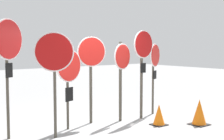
{
  "coord_description": "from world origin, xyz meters",
  "views": [
    {
      "loc": [
        -4.52,
        -6.39,
        2.02
      ],
      "look_at": [
        0.44,
        0.0,
        1.4
      ],
      "focal_mm": 50.0,
      "sensor_mm": 36.0,
      "label": 1
    }
  ],
  "objects_px": {
    "stop_sign_3": "(91,61)",
    "traffic_cone_1": "(199,112)",
    "stop_sign_2": "(69,72)",
    "traffic_cone_0": "(159,115)",
    "stop_sign_5": "(143,56)",
    "stop_sign_4": "(122,67)",
    "stop_sign_1": "(54,60)",
    "stop_sign_0": "(8,50)",
    "stop_sign_6": "(155,63)"
  },
  "relations": [
    {
      "from": "stop_sign_3",
      "to": "traffic_cone_1",
      "type": "height_order",
      "value": "stop_sign_3"
    },
    {
      "from": "stop_sign_2",
      "to": "traffic_cone_0",
      "type": "bearing_deg",
      "value": -42.59
    },
    {
      "from": "stop_sign_3",
      "to": "stop_sign_5",
      "type": "relative_size",
      "value": 0.93
    },
    {
      "from": "stop_sign_4",
      "to": "traffic_cone_1",
      "type": "xyz_separation_m",
      "value": [
        1.33,
        -1.53,
        -1.15
      ]
    },
    {
      "from": "stop_sign_1",
      "to": "stop_sign_4",
      "type": "distance_m",
      "value": 2.19
    },
    {
      "from": "stop_sign_2",
      "to": "stop_sign_0",
      "type": "bearing_deg",
      "value": 160.42
    },
    {
      "from": "stop_sign_0",
      "to": "stop_sign_2",
      "type": "distance_m",
      "value": 1.52
    },
    {
      "from": "stop_sign_0",
      "to": "stop_sign_1",
      "type": "bearing_deg",
      "value": -64.91
    },
    {
      "from": "stop_sign_3",
      "to": "stop_sign_0",
      "type": "bearing_deg",
      "value": -166.38
    },
    {
      "from": "stop_sign_2",
      "to": "stop_sign_1",
      "type": "bearing_deg",
      "value": -159.58
    },
    {
      "from": "stop_sign_1",
      "to": "stop_sign_3",
      "type": "relative_size",
      "value": 1.02
    },
    {
      "from": "stop_sign_2",
      "to": "traffic_cone_0",
      "type": "height_order",
      "value": "stop_sign_2"
    },
    {
      "from": "stop_sign_3",
      "to": "stop_sign_5",
      "type": "height_order",
      "value": "stop_sign_5"
    },
    {
      "from": "stop_sign_0",
      "to": "stop_sign_5",
      "type": "relative_size",
      "value": 1.06
    },
    {
      "from": "stop_sign_2",
      "to": "traffic_cone_1",
      "type": "xyz_separation_m",
      "value": [
        2.87,
        -1.66,
        -1.08
      ]
    },
    {
      "from": "stop_sign_4",
      "to": "stop_sign_5",
      "type": "xyz_separation_m",
      "value": [
        0.66,
        -0.12,
        0.27
      ]
    },
    {
      "from": "stop_sign_4",
      "to": "stop_sign_6",
      "type": "distance_m",
      "value": 1.34
    },
    {
      "from": "stop_sign_6",
      "to": "traffic_cone_1",
      "type": "height_order",
      "value": "stop_sign_6"
    },
    {
      "from": "stop_sign_3",
      "to": "stop_sign_6",
      "type": "distance_m",
      "value": 2.12
    },
    {
      "from": "stop_sign_0",
      "to": "traffic_cone_1",
      "type": "bearing_deg",
      "value": -52.97
    },
    {
      "from": "stop_sign_0",
      "to": "stop_sign_5",
      "type": "bearing_deg",
      "value": -36.16
    },
    {
      "from": "traffic_cone_0",
      "to": "traffic_cone_1",
      "type": "relative_size",
      "value": 0.82
    },
    {
      "from": "stop_sign_6",
      "to": "traffic_cone_1",
      "type": "bearing_deg",
      "value": -113.82
    },
    {
      "from": "stop_sign_1",
      "to": "traffic_cone_1",
      "type": "height_order",
      "value": "stop_sign_1"
    },
    {
      "from": "stop_sign_2",
      "to": "stop_sign_4",
      "type": "relative_size",
      "value": 0.92
    },
    {
      "from": "stop_sign_0",
      "to": "traffic_cone_1",
      "type": "relative_size",
      "value": 3.96
    },
    {
      "from": "stop_sign_2",
      "to": "traffic_cone_0",
      "type": "relative_size",
      "value": 3.65
    },
    {
      "from": "stop_sign_2",
      "to": "stop_sign_5",
      "type": "distance_m",
      "value": 2.24
    },
    {
      "from": "stop_sign_0",
      "to": "stop_sign_4",
      "type": "distance_m",
      "value": 3.0
    },
    {
      "from": "stop_sign_4",
      "to": "traffic_cone_0",
      "type": "distance_m",
      "value": 1.6
    },
    {
      "from": "stop_sign_1",
      "to": "traffic_cone_0",
      "type": "xyz_separation_m",
      "value": [
        2.64,
        -0.6,
        -1.47
      ]
    },
    {
      "from": "stop_sign_4",
      "to": "traffic_cone_1",
      "type": "height_order",
      "value": "stop_sign_4"
    },
    {
      "from": "stop_sign_5",
      "to": "traffic_cone_0",
      "type": "xyz_separation_m",
      "value": [
        -0.17,
        -0.8,
        -1.48
      ]
    },
    {
      "from": "traffic_cone_1",
      "to": "stop_sign_6",
      "type": "bearing_deg",
      "value": 89.7
    },
    {
      "from": "stop_sign_3",
      "to": "stop_sign_4",
      "type": "height_order",
      "value": "stop_sign_3"
    },
    {
      "from": "stop_sign_0",
      "to": "stop_sign_6",
      "type": "bearing_deg",
      "value": -32.48
    },
    {
      "from": "stop_sign_2",
      "to": "traffic_cone_1",
      "type": "relative_size",
      "value": 2.99
    },
    {
      "from": "stop_sign_1",
      "to": "stop_sign_3",
      "type": "distance_m",
      "value": 1.51
    },
    {
      "from": "stop_sign_5",
      "to": "traffic_cone_1",
      "type": "relative_size",
      "value": 3.73
    },
    {
      "from": "stop_sign_1",
      "to": "stop_sign_6",
      "type": "distance_m",
      "value": 3.52
    },
    {
      "from": "stop_sign_6",
      "to": "stop_sign_1",
      "type": "bearing_deg",
      "value": 163.15
    },
    {
      "from": "stop_sign_3",
      "to": "stop_sign_4",
      "type": "bearing_deg",
      "value": -8.91
    },
    {
      "from": "stop_sign_2",
      "to": "stop_sign_5",
      "type": "height_order",
      "value": "stop_sign_5"
    },
    {
      "from": "stop_sign_5",
      "to": "stop_sign_0",
      "type": "bearing_deg",
      "value": 167.14
    },
    {
      "from": "stop_sign_4",
      "to": "stop_sign_1",
      "type": "bearing_deg",
      "value": 173.36
    },
    {
      "from": "stop_sign_4",
      "to": "traffic_cone_1",
      "type": "distance_m",
      "value": 2.33
    },
    {
      "from": "stop_sign_3",
      "to": "stop_sign_5",
      "type": "distance_m",
      "value": 1.5
    },
    {
      "from": "stop_sign_0",
      "to": "stop_sign_6",
      "type": "xyz_separation_m",
      "value": [
        4.29,
        -0.14,
        -0.42
      ]
    },
    {
      "from": "stop_sign_2",
      "to": "stop_sign_4",
      "type": "bearing_deg",
      "value": -20.03
    },
    {
      "from": "stop_sign_4",
      "to": "traffic_cone_0",
      "type": "height_order",
      "value": "stop_sign_4"
    }
  ]
}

